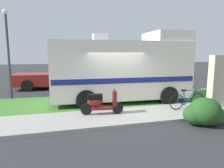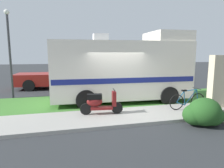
% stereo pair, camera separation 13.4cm
% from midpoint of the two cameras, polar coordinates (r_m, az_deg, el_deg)
% --- Properties ---
extents(ground_plane, '(80.00, 80.00, 0.00)m').
position_cam_midpoint_polar(ground_plane, '(8.96, 2.01, -7.21)').
color(ground_plane, '#2D3033').
extents(sidewalk, '(24.00, 2.00, 0.12)m').
position_cam_midpoint_polar(sidewalk, '(7.85, 4.48, -9.12)').
color(sidewalk, '#9E9B93').
rests_on(sidewalk, ground).
extents(grass_strip, '(24.00, 3.40, 0.08)m').
position_cam_midpoint_polar(grass_strip, '(10.35, -0.31, -4.78)').
color(grass_strip, '#3D752D').
rests_on(grass_strip, ground).
extents(motorhome_rv, '(6.81, 2.82, 3.53)m').
position_cam_midpoint_polar(motorhome_rv, '(10.13, 3.43, 4.32)').
color(motorhome_rv, silver).
rests_on(motorhome_rv, ground).
extents(scooter, '(1.65, 0.52, 0.97)m').
position_cam_midpoint_polar(scooter, '(7.78, -2.96, -5.31)').
color(scooter, black).
rests_on(scooter, ground).
extents(bicycle, '(1.67, 0.52, 0.88)m').
position_cam_midpoint_polar(bicycle, '(9.06, 21.03, -4.40)').
color(bicycle, black).
rests_on(bicycle, ground).
extents(pickup_truck_near, '(5.20, 2.44, 1.81)m').
position_cam_midpoint_polar(pickup_truck_near, '(14.67, -13.92, 2.65)').
color(pickup_truck_near, maroon).
rests_on(pickup_truck_near, ground).
extents(pickup_truck_far, '(5.10, 2.19, 1.90)m').
position_cam_midpoint_polar(pickup_truck_far, '(18.54, 1.70, 4.25)').
color(pickup_truck_far, '#B7B29E').
rests_on(pickup_truck_far, ground).
extents(bush_by_porch, '(1.35, 1.01, 0.96)m').
position_cam_midpoint_polar(bush_by_porch, '(7.56, 25.07, -7.54)').
color(bush_by_porch, '#23511E').
rests_on(bush_by_porch, ground).
extents(bottle_green, '(0.07, 0.07, 0.24)m').
position_cam_midpoint_polar(bottle_green, '(10.04, 27.58, -5.17)').
color(bottle_green, navy).
rests_on(bottle_green, ground).
extents(street_lamp_post, '(0.28, 0.28, 4.73)m').
position_cam_midpoint_polar(street_lamp_post, '(12.15, -26.88, 9.57)').
color(street_lamp_post, '#333338').
rests_on(street_lamp_post, ground).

